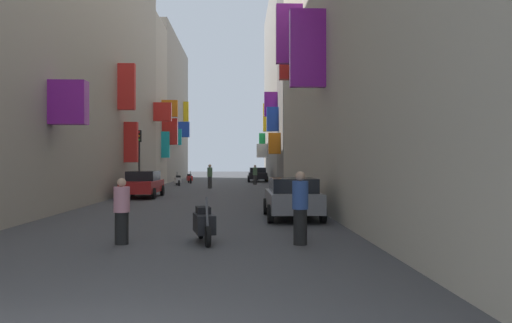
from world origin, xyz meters
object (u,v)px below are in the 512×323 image
at_px(pedestrian_crossing, 255,175).
at_px(pedestrian_near_right, 122,212).
at_px(parked_car_grey, 293,197).
at_px(scooter_black, 204,223).
at_px(scooter_white, 178,180).
at_px(traffic_light_near_corner, 139,150).
at_px(scooter_blue, 256,176).
at_px(parked_car_red, 143,184).
at_px(parked_car_black, 258,174).
at_px(scooter_red, 190,178).
at_px(pedestrian_mid_street, 300,208).
at_px(pedestrian_near_left, 210,176).

relative_size(pedestrian_crossing, pedestrian_near_right, 1.10).
xyz_separation_m(parked_car_grey, scooter_black, (-2.68, -4.96, -0.28)).
bearing_deg(scooter_white, traffic_light_near_corner, -97.22).
height_order(scooter_blue, traffic_light_near_corner, traffic_light_near_corner).
height_order(scooter_black, pedestrian_near_right, pedestrian_near_right).
distance_m(parked_car_grey, scooter_blue, 37.37).
xyz_separation_m(parked_car_red, scooter_blue, (7.16, 26.81, -0.30)).
bearing_deg(pedestrian_crossing, parked_car_red, -113.44).
xyz_separation_m(scooter_blue, traffic_light_near_corner, (-8.19, -22.77, 2.27)).
distance_m(scooter_black, pedestrian_near_right, 1.97).
distance_m(parked_car_black, pedestrian_near_right, 37.94).
xyz_separation_m(pedestrian_crossing, traffic_light_near_corner, (-7.73, -11.40, 1.88)).
height_order(parked_car_red, scooter_red, parked_car_red).
xyz_separation_m(scooter_blue, pedestrian_mid_street, (-0.34, -42.75, 0.40)).
height_order(parked_car_black, scooter_white, parked_car_black).
xyz_separation_m(parked_car_red, pedestrian_near_right, (2.60, -15.75, 0.01)).
height_order(scooter_white, pedestrian_crossing, pedestrian_crossing).
bearing_deg(pedestrian_near_left, pedestrian_mid_street, -81.69).
bearing_deg(pedestrian_mid_street, pedestrian_near_left, 98.31).
xyz_separation_m(scooter_red, traffic_light_near_corner, (-1.71, -14.52, 2.27)).
relative_size(scooter_white, traffic_light_near_corner, 0.45).
bearing_deg(parked_car_grey, scooter_blue, 90.08).
height_order(parked_car_black, parked_car_red, parked_car_red).
relative_size(scooter_blue, traffic_light_near_corner, 0.44).
distance_m(scooter_white, scooter_red, 4.83).
bearing_deg(scooter_blue, scooter_red, -128.16).
xyz_separation_m(parked_car_red, scooter_red, (0.68, 18.56, -0.30)).
xyz_separation_m(scooter_black, pedestrian_mid_street, (2.29, -0.42, 0.40)).
bearing_deg(scooter_white, scooter_blue, 61.93).
xyz_separation_m(parked_car_grey, scooter_white, (-7.01, 24.31, -0.28)).
xyz_separation_m(parked_car_red, pedestrian_crossing, (6.70, 15.44, 0.09)).
distance_m(scooter_red, pedestrian_mid_street, 35.05).
xyz_separation_m(scooter_white, traffic_light_near_corner, (-1.23, -9.71, 2.27)).
height_order(pedestrian_near_left, pedestrian_near_right, pedestrian_near_left).
bearing_deg(traffic_light_near_corner, pedestrian_crossing, 55.87).
distance_m(parked_car_grey, traffic_light_near_corner, 16.89).
bearing_deg(pedestrian_crossing, traffic_light_near_corner, -124.13).
distance_m(pedestrian_crossing, pedestrian_near_right, 31.46).
relative_size(parked_car_red, scooter_red, 2.26).
bearing_deg(scooter_white, pedestrian_near_right, -85.35).
bearing_deg(parked_car_red, pedestrian_crossing, 66.56).
distance_m(parked_car_black, scooter_blue, 4.90).
relative_size(pedestrian_near_left, pedestrian_mid_street, 1.04).
relative_size(scooter_red, pedestrian_mid_street, 1.12).
distance_m(scooter_red, pedestrian_near_right, 34.36).
height_order(scooter_white, pedestrian_mid_street, pedestrian_mid_street).
bearing_deg(scooter_white, scooter_red, 84.30).
height_order(parked_car_grey, pedestrian_crossing, pedestrian_crossing).
bearing_deg(scooter_white, scooter_black, -81.58).
bearing_deg(scooter_black, scooter_blue, 86.44).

